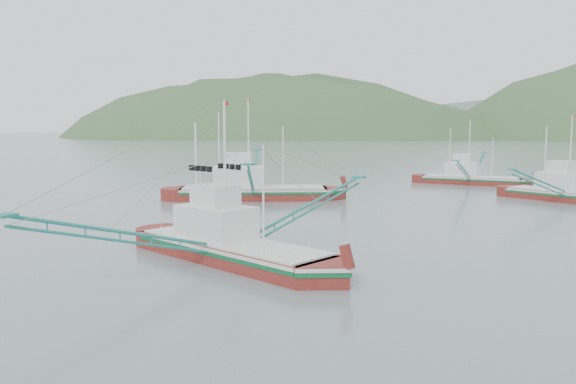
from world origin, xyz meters
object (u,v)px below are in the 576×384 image
at_px(bg_boat_left, 253,177).
at_px(bg_boat_far, 470,175).
at_px(bg_boat_right, 572,183).
at_px(main_boat, 229,227).

xyz_separation_m(bg_boat_left, bg_boat_far, (19.57, 26.95, -1.10)).
relative_size(bg_boat_left, bg_boat_right, 1.20).
distance_m(bg_boat_left, bg_boat_far, 33.32).
bearing_deg(bg_boat_far, bg_boat_left, -123.98).
xyz_separation_m(bg_boat_left, bg_boat_right, (31.62, 12.37, -0.39)).
height_order(main_boat, bg_boat_far, main_boat).
relative_size(bg_boat_far, bg_boat_right, 1.04).
bearing_deg(bg_boat_far, bg_boat_right, -48.42).
relative_size(bg_boat_left, bg_boat_far, 1.15).
bearing_deg(bg_boat_right, main_boat, -90.19).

